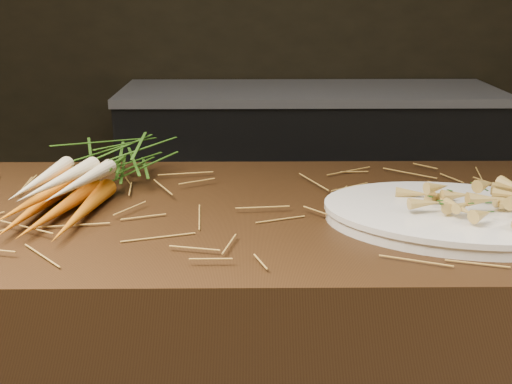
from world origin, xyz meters
TOP-DOWN VIEW (x-y plane):
  - back_counter at (0.30, 2.18)m, footprint 1.82×0.62m
  - straw_bedding at (0.00, 0.30)m, footprint 1.40×0.60m
  - root_veg_bunch at (-0.32, 0.40)m, footprint 0.26×0.56m
  - serving_platter at (0.39, 0.20)m, footprint 0.55×0.43m
  - roasted_veg_heap at (0.39, 0.20)m, footprint 0.27×0.23m

SIDE VIEW (x-z plane):
  - back_counter at x=0.30m, z-range 0.00..0.84m
  - straw_bedding at x=0.00m, z-range 0.90..0.92m
  - serving_platter at x=0.39m, z-range 0.90..0.93m
  - root_veg_bunch at x=-0.32m, z-range 0.90..1.00m
  - roasted_veg_heap at x=0.39m, z-range 0.93..0.98m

